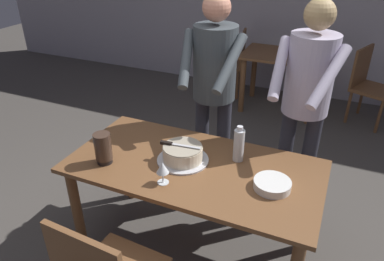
% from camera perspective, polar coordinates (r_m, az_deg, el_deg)
% --- Properties ---
extents(ground_plane, '(14.00, 14.00, 0.00)m').
position_cam_1_polar(ground_plane, '(2.84, 0.25, -18.00)').
color(ground_plane, '#4C4742').
extents(main_dining_table, '(1.63, 0.82, 0.75)m').
position_cam_1_polar(main_dining_table, '(2.41, 0.29, -7.62)').
color(main_dining_table, brown).
rests_on(main_dining_table, ground_plane).
extents(cake_on_platter, '(0.34, 0.34, 0.11)m').
position_cam_1_polar(cake_on_platter, '(2.36, -1.47, -3.71)').
color(cake_on_platter, silver).
rests_on(cake_on_platter, main_dining_table).
extents(cake_knife, '(0.27, 0.05, 0.02)m').
position_cam_1_polar(cake_knife, '(2.35, -3.15, -2.09)').
color(cake_knife, silver).
rests_on(cake_knife, cake_on_platter).
extents(plate_stack, '(0.22, 0.22, 0.05)m').
position_cam_1_polar(plate_stack, '(2.19, 12.50, -8.29)').
color(plate_stack, white).
rests_on(plate_stack, main_dining_table).
extents(wine_glass_near, '(0.08, 0.08, 0.14)m').
position_cam_1_polar(wine_glass_near, '(2.14, -4.67, -5.96)').
color(wine_glass_near, silver).
rests_on(wine_glass_near, main_dining_table).
extents(water_bottle, '(0.07, 0.07, 0.25)m').
position_cam_1_polar(water_bottle, '(2.36, 7.38, -2.24)').
color(water_bottle, silver).
rests_on(water_bottle, main_dining_table).
extents(hurricane_lamp, '(0.11, 0.11, 0.21)m').
position_cam_1_polar(hurricane_lamp, '(2.38, -13.81, -2.72)').
color(hurricane_lamp, black).
rests_on(hurricane_lamp, main_dining_table).
extents(person_cutting_cake, '(0.47, 0.56, 1.72)m').
position_cam_1_polar(person_cutting_cake, '(2.74, 3.47, 7.51)').
color(person_cutting_cake, '#2D2D38').
rests_on(person_cutting_cake, ground_plane).
extents(person_standing_beside, '(0.46, 0.57, 1.72)m').
position_cam_1_polar(person_standing_beside, '(2.64, 17.51, 5.26)').
color(person_standing_beside, '#2D2D38').
rests_on(person_standing_beside, ground_plane).
extents(background_table, '(1.00, 0.70, 0.74)m').
position_cam_1_polar(background_table, '(4.75, 14.04, 9.71)').
color(background_table, brown).
rests_on(background_table, ground_plane).
extents(background_chair_0, '(0.51, 0.51, 0.90)m').
position_cam_1_polar(background_chair_0, '(5.16, 6.40, 10.89)').
color(background_chair_0, brown).
rests_on(background_chair_0, ground_plane).
extents(background_chair_1, '(0.57, 0.57, 0.90)m').
position_cam_1_polar(background_chair_1, '(4.80, 26.05, 6.69)').
color(background_chair_1, brown).
rests_on(background_chair_1, ground_plane).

